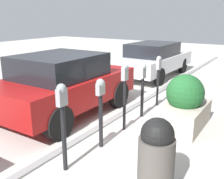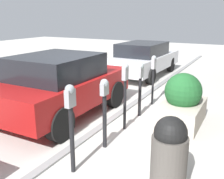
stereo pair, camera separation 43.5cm
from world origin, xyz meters
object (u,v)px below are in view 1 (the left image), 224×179
(parking_meter_farthest, at_px, (158,71))
(parking_meter_second, at_px, (101,102))
(planter_box, at_px, (184,105))
(parking_meter_middle, at_px, (125,85))
(trash_bin, at_px, (156,159))
(parking_meter_nearest, at_px, (63,113))
(parked_car_middle, at_px, (63,83))
(parking_meter_fourth, at_px, (143,80))
(parked_car_rear, at_px, (154,59))

(parking_meter_farthest, bearing_deg, parking_meter_second, -178.79)
(parking_meter_farthest, distance_m, planter_box, 1.58)
(parking_meter_middle, distance_m, trash_bin, 2.33)
(parking_meter_second, height_order, parking_meter_middle, parking_meter_middle)
(trash_bin, bearing_deg, planter_box, 9.67)
(parking_meter_nearest, height_order, parking_meter_farthest, parking_meter_nearest)
(parked_car_middle, bearing_deg, parking_meter_nearest, -137.00)
(parking_meter_middle, distance_m, parking_meter_fourth, 0.93)
(parking_meter_nearest, bearing_deg, planter_box, -21.01)
(parking_meter_second, bearing_deg, trash_bin, -118.35)
(parking_meter_nearest, bearing_deg, parked_car_middle, 42.80)
(parking_meter_nearest, relative_size, trash_bin, 1.25)
(parking_meter_middle, distance_m, parked_car_middle, 1.81)
(parking_meter_middle, xyz_separation_m, parked_car_rear, (5.35, 1.68, -0.29))
(parking_meter_farthest, distance_m, parked_car_middle, 2.60)
(parking_meter_farthest, bearing_deg, parking_meter_fourth, -179.15)
(parking_meter_farthest, height_order, planter_box, parking_meter_farthest)
(parking_meter_nearest, distance_m, parked_car_middle, 2.62)
(parking_meter_nearest, relative_size, parked_car_rear, 0.34)
(parking_meter_nearest, xyz_separation_m, parking_meter_farthest, (3.82, 0.02, 0.01))
(parking_meter_nearest, xyz_separation_m, parking_meter_fourth, (2.83, 0.00, -0.06))
(trash_bin, bearing_deg, parking_meter_middle, 40.83)
(parking_meter_second, distance_m, parking_meter_farthest, 2.86)
(planter_box, relative_size, parked_car_middle, 0.39)
(trash_bin, bearing_deg, parking_meter_fourth, 29.78)
(parking_meter_fourth, xyz_separation_m, parked_car_rear, (4.42, 1.66, -0.20))
(parking_meter_middle, relative_size, parked_car_middle, 0.39)
(parking_meter_second, relative_size, parking_meter_fourth, 0.99)
(parking_meter_nearest, xyz_separation_m, trash_bin, (0.17, -1.52, -0.40))
(parking_meter_second, bearing_deg, parking_meter_fourth, 1.40)
(parked_car_rear, bearing_deg, parking_meter_nearest, -165.77)
(parking_meter_nearest, distance_m, parking_meter_fourth, 2.83)
(parking_meter_farthest, height_order, trash_bin, parking_meter_farthest)
(parking_meter_fourth, height_order, parked_car_middle, parked_car_middle)
(parking_meter_fourth, distance_m, parked_car_rear, 4.73)
(parking_meter_nearest, relative_size, parked_car_middle, 0.38)
(parking_meter_second, bearing_deg, planter_box, -29.46)
(parked_car_middle, bearing_deg, parking_meter_second, -117.36)
(parking_meter_second, distance_m, parking_meter_middle, 0.94)
(parking_meter_farthest, height_order, parked_car_middle, parked_car_middle)
(parking_meter_nearest, height_order, parking_meter_middle, parking_meter_middle)
(planter_box, height_order, parked_car_rear, parked_car_rear)
(parked_car_rear, bearing_deg, parking_meter_second, -163.50)
(parking_meter_second, bearing_deg, parked_car_rear, 15.17)
(parked_car_rear, bearing_deg, parking_meter_fourth, -158.13)
(parking_meter_fourth, bearing_deg, parking_meter_second, -178.60)
(parking_meter_farthest, distance_m, trash_bin, 3.98)
(parking_meter_farthest, relative_size, parked_car_middle, 0.37)
(parking_meter_nearest, height_order, parked_car_middle, parked_car_middle)
(planter_box, distance_m, parked_car_rear, 5.24)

